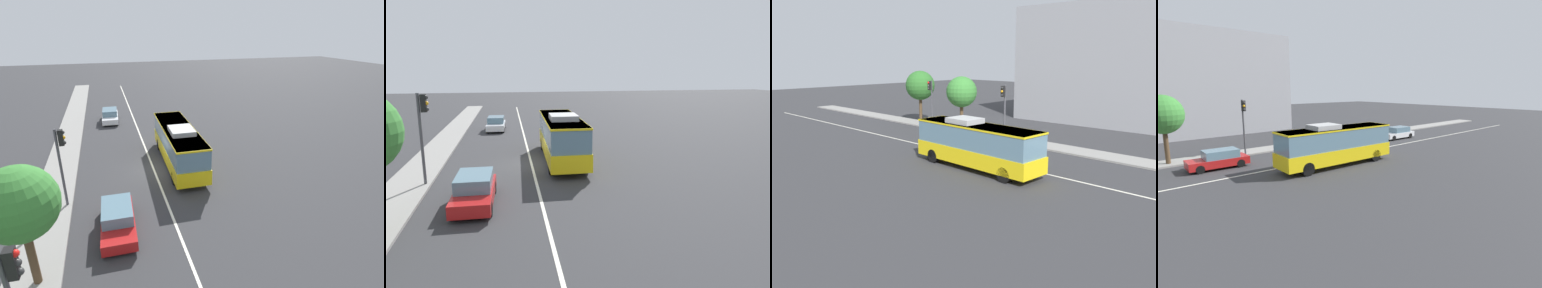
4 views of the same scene
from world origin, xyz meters
TOP-DOWN VIEW (x-y plane):
  - ground_plane at (0.00, 0.00)m, footprint 160.00×160.00m
  - sidewalk_kerb at (0.00, 7.13)m, footprint 80.00×2.53m
  - lane_centre_line at (0.00, 0.00)m, footprint 76.00×0.16m
  - transit_bus at (0.70, -2.24)m, footprint 10.06×2.77m
  - sedan_red at (-6.83, 3.18)m, footprint 4.54×1.91m
  - traffic_light_near_corner at (-3.52, 6.00)m, footprint 0.33×0.62m
  - traffic_light_mid_block at (-13.74, 6.21)m, footprint 0.33×0.62m
  - street_tree_kerbside_left at (-9.70, 6.86)m, footprint 3.14×3.14m
  - street_tree_kerbside_centre at (-17.52, 7.89)m, footprint 3.40×3.40m
  - office_block_background at (-1.58, 26.32)m, footprint 21.26×15.66m

SIDE VIEW (x-z plane):
  - ground_plane at x=0.00m, z-range 0.00..0.00m
  - lane_centre_line at x=0.00m, z-range 0.00..0.01m
  - sidewalk_kerb at x=0.00m, z-range 0.00..0.14m
  - sedan_red at x=-6.83m, z-range -0.01..1.46m
  - transit_bus at x=0.70m, z-range 0.08..3.54m
  - traffic_light_near_corner at x=-3.52m, z-range 0.96..6.16m
  - traffic_light_mid_block at x=-13.74m, z-range 0.96..6.16m
  - street_tree_kerbside_left at x=-9.70m, z-range 1.27..7.01m
  - street_tree_kerbside_centre at x=-17.52m, z-range 1.32..7.42m
  - office_block_background at x=-1.58m, z-range 0.00..13.60m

